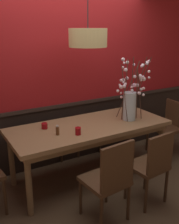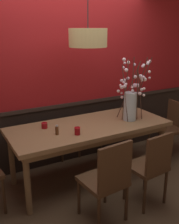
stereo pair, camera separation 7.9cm
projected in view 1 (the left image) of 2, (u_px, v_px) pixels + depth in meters
The scene contains 13 objects.
ground_plane at pixel (90, 177), 3.76m from camera, with size 24.00×24.00×0.00m, color brown.
back_wall at pixel (66, 65), 3.86m from camera, with size 5.28×0.14×3.00m.
dining_table at pixel (90, 131), 3.55m from camera, with size 2.11×0.88×0.78m.
chair_head_east_end at pixel (169, 124), 4.37m from camera, with size 0.46×0.49×0.86m.
chair_far_side_left at pixel (43, 127), 4.15m from camera, with size 0.49×0.46×0.93m.
chair_near_side_left at pixel (109, 178), 2.76m from camera, with size 0.46×0.47×0.94m.
chair_far_side_right at pixel (82, 121), 4.48m from camera, with size 0.48×0.45×0.87m.
chair_near_side_right at pixel (152, 164), 3.06m from camera, with size 0.44×0.42×0.91m.
vase_with_blossoms at pixel (130, 101), 3.67m from camera, with size 0.51×0.53×0.86m.
candle_holder_nearer_center at pixel (44, 126), 3.39m from camera, with size 0.08×0.08×0.07m.
candle_holder_nearer_edge at pixel (78, 131), 3.19m from camera, with size 0.07×0.07×0.09m.
condiment_bottle at pixel (58, 130), 3.18m from camera, with size 0.04×0.04×0.12m.
pendant_lamp at pixel (88, 38), 3.21m from camera, with size 0.46×0.46×1.22m.
Camera 1 is at (-1.68, -2.85, 2.00)m, focal length 43.14 mm.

